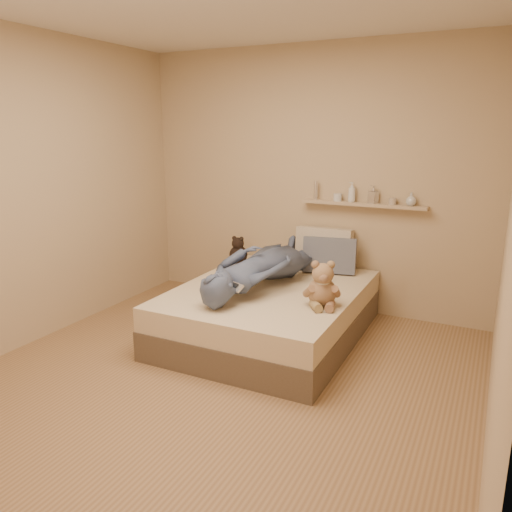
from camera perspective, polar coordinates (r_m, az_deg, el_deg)
The scene contains 10 objects.
room at distance 3.38m, azimuth -4.91°, elevation 5.76°, with size 3.80×3.80×3.80m.
bed at distance 4.45m, azimuth 1.60°, elevation -6.39°, with size 1.50×1.90×0.45m.
game_console at distance 3.92m, azimuth -2.51°, elevation -3.51°, with size 0.18×0.13×0.06m.
teddy_bear at distance 3.91m, azimuth 7.59°, elevation -3.61°, with size 0.30×0.31×0.38m.
dark_plush at distance 5.12m, azimuth -2.04°, elevation 0.49°, with size 0.19×0.19×0.29m.
pillow_cream at distance 5.00m, azimuth 7.78°, elevation 0.91°, with size 0.55×0.16×0.40m, color beige.
pillow_grey at distance 4.84m, azimuth 8.40°, elevation 0.09°, with size 0.50×0.14×0.34m, color slate.
person at distance 4.37m, azimuth 0.67°, elevation -1.07°, with size 0.58×1.58×0.38m, color #454E6D.
wall_shelf at distance 4.89m, azimuth 12.09°, elevation 5.81°, with size 1.20×0.12×0.03m, color tan.
shelf_bottles at distance 4.86m, azimuth 12.97°, elevation 6.75°, with size 1.00×0.12×0.19m.
Camera 1 is at (1.73, -2.86, 1.80)m, focal length 35.00 mm.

